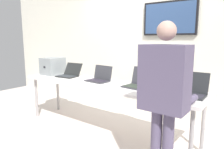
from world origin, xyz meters
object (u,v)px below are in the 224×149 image
at_px(laptop_station_2, 139,83).
at_px(laptop_station_3, 191,90).
at_px(laptop_station_0, 69,73).
at_px(person, 164,90).
at_px(equipment_box, 53,66).
at_px(workbench, 104,86).
at_px(laptop_station_1, 99,78).

bearing_deg(laptop_station_2, laptop_station_3, -0.85).
relative_size(laptop_station_0, laptop_station_2, 0.99).
distance_m(laptop_station_0, person, 2.24).
bearing_deg(laptop_station_2, equipment_box, -178.93).
bearing_deg(laptop_station_3, workbench, -176.24).
relative_size(laptop_station_0, laptop_station_3, 1.07).
distance_m(laptop_station_3, person, 0.72).
relative_size(laptop_station_3, person, 0.23).
relative_size(equipment_box, person, 0.24).
height_order(equipment_box, laptop_station_2, equipment_box).
xyz_separation_m(workbench, person, (1.25, -0.62, 0.25)).
height_order(laptop_station_0, person, person).
distance_m(laptop_station_0, laptop_station_1, 0.72).
bearing_deg(laptop_station_2, workbench, -170.49).
bearing_deg(laptop_station_3, laptop_station_1, -179.79).
relative_size(equipment_box, laptop_station_3, 1.03).
bearing_deg(workbench, laptop_station_1, 152.73).
xyz_separation_m(laptop_station_2, laptop_station_3, (0.72, -0.01, -0.00)).
height_order(laptop_station_2, laptop_station_3, same).
relative_size(equipment_box, laptop_station_2, 0.96).
bearing_deg(workbench, person, -26.48).
height_order(laptop_station_0, laptop_station_3, laptop_station_3).
relative_size(laptop_station_1, person, 0.24).
height_order(laptop_station_1, laptop_station_2, laptop_station_2).
height_order(laptop_station_1, person, person).
bearing_deg(laptop_station_1, laptop_station_0, 179.64).
bearing_deg(laptop_station_0, laptop_station_2, 0.46).
bearing_deg(workbench, equipment_box, 177.34).
distance_m(laptop_station_0, laptop_station_3, 2.16).
relative_size(equipment_box, laptop_station_0, 0.97).
relative_size(laptop_station_2, laptop_station_3, 1.08).
distance_m(workbench, laptop_station_0, 0.88).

